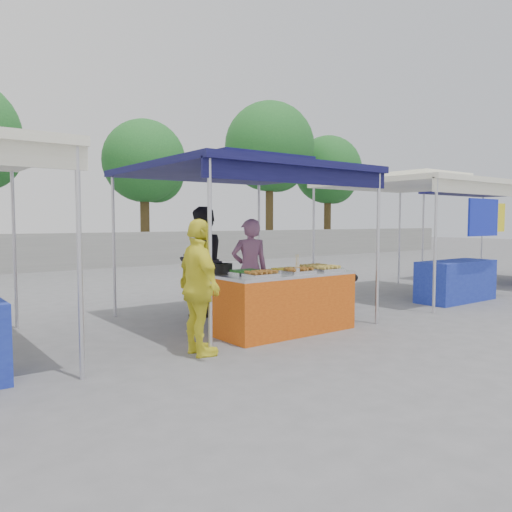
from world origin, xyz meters
TOP-DOWN VIEW (x-y plane):
  - ground_plane at (0.00, 0.00)m, footprint 80.00×80.00m
  - back_wall at (0.00, 11.00)m, footprint 40.00×0.25m
  - main_canopy at (0.00, 0.97)m, footprint 3.20×3.20m
  - neighbor_stall_right at (4.50, 0.57)m, footprint 3.20×3.20m
  - tree_2 at (3.92, 12.94)m, footprint 3.32×3.22m
  - tree_3 at (10.03, 12.76)m, footprint 4.10×4.10m
  - tree_4 at (14.04, 12.99)m, footprint 3.52×3.46m
  - vendor_table at (0.00, -0.10)m, footprint 2.00×0.80m
  - food_tray_fl at (-0.62, -0.34)m, footprint 0.42×0.30m
  - food_tray_fm at (0.04, -0.32)m, footprint 0.42×0.30m
  - food_tray_fr at (0.58, -0.34)m, footprint 0.42×0.30m
  - food_tray_bl at (-0.63, -0.00)m, footprint 0.42×0.30m
  - food_tray_bm at (0.03, -0.04)m, footprint 0.42×0.30m
  - food_tray_br at (0.59, -0.05)m, footprint 0.42×0.30m
  - cooking_pot at (-0.81, 0.27)m, footprint 0.25×0.25m
  - skewer_cup at (-0.06, -0.41)m, footprint 0.07×0.07m
  - wok_burner at (1.36, 0.07)m, footprint 0.47×0.47m
  - crate_left at (-0.41, 0.49)m, footprint 0.46×0.32m
  - crate_right at (0.17, 0.41)m, footprint 0.53×0.37m
  - crate_stacked at (0.17, 0.41)m, footprint 0.49×0.34m
  - vendor_woman at (0.10, 0.91)m, footprint 0.69×0.57m
  - helper_man at (-0.31, 1.69)m, footprint 1.04×0.91m
  - customer_person at (-1.60, -0.42)m, footprint 0.49×0.98m

SIDE VIEW (x-z plane):
  - ground_plane at x=0.00m, z-range 0.00..0.00m
  - crate_left at x=-0.41m, z-range 0.00..0.28m
  - crate_right at x=0.17m, z-range 0.00..0.32m
  - vendor_table at x=0.00m, z-range 0.00..0.85m
  - wok_burner at x=1.36m, z-range 0.07..0.86m
  - crate_stacked at x=0.17m, z-range 0.32..0.61m
  - back_wall at x=0.00m, z-range 0.00..1.20m
  - customer_person at x=-1.60m, z-range 0.00..1.61m
  - vendor_woman at x=0.10m, z-range 0.00..1.62m
  - food_tray_fl at x=-0.62m, z-range 0.85..0.92m
  - food_tray_fm at x=0.04m, z-range 0.85..0.92m
  - food_tray_fr at x=0.58m, z-range 0.85..0.92m
  - food_tray_bl at x=-0.63m, z-range 0.85..0.92m
  - food_tray_bm at x=0.03m, z-range 0.85..0.92m
  - food_tray_br at x=0.59m, z-range 0.85..0.92m
  - skewer_cup at x=-0.06m, z-range 0.85..0.94m
  - helper_man at x=-0.31m, z-range 0.00..1.82m
  - cooking_pot at x=-0.81m, z-range 0.85..1.00m
  - neighbor_stall_right at x=4.50m, z-range 0.32..2.89m
  - main_canopy at x=0.00m, z-range 1.08..3.65m
  - tree_2 at x=3.92m, z-range 1.01..6.55m
  - tree_4 at x=14.04m, z-range 1.09..7.03m
  - tree_3 at x=10.03m, z-range 1.30..8.36m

